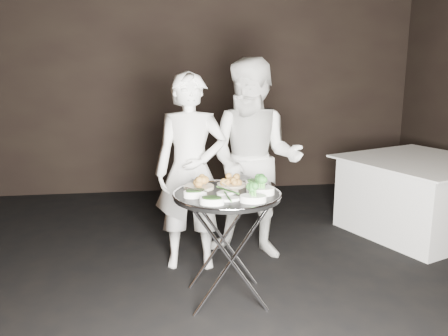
{
  "coord_description": "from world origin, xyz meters",
  "views": [
    {
      "loc": [
        -0.41,
        -2.74,
        1.7
      ],
      "look_at": [
        0.06,
        0.55,
        0.95
      ],
      "focal_mm": 38.0,
      "sensor_mm": 36.0,
      "label": 1
    }
  ],
  "objects": [
    {
      "name": "serving_tray",
      "position": [
        0.06,
        0.4,
        0.79
      ],
      "size": [
        0.76,
        0.76,
        0.04
      ],
      "color": "black",
      "rests_on": "tray_stand"
    },
    {
      "name": "dining_table",
      "position": [
        2.18,
        1.52,
        0.38
      ],
      "size": [
        1.32,
        1.32,
        0.75
      ],
      "rotation": [
        0.0,
        0.0,
        0.38
      ],
      "color": "white",
      "rests_on": "floor"
    },
    {
      "name": "asparagus_plate_b",
      "position": [
        0.04,
        0.24,
        0.82
      ],
      "size": [
        0.18,
        0.1,
        0.04
      ],
      "rotation": [
        0.0,
        0.0,
        0.04
      ],
      "color": "white",
      "rests_on": "serving_tray"
    },
    {
      "name": "tray_stand",
      "position": [
        0.06,
        0.4,
        0.44
      ],
      "size": [
        0.53,
        0.45,
        0.78
      ],
      "rotation": [
        0.0,
        0.0,
        -0.0
      ],
      "color": "silver",
      "rests_on": "floor"
    },
    {
      "name": "serving_utensils",
      "position": [
        0.07,
        0.47,
        0.85
      ],
      "size": [
        0.58,
        0.42,
        0.01
      ],
      "color": "silver",
      "rests_on": "serving_tray"
    },
    {
      "name": "broccoli_bowl_b",
      "position": [
        0.2,
        0.18,
        0.83
      ],
      "size": [
        0.19,
        0.15,
        0.07
      ],
      "rotation": [
        0.0,
        0.0,
        -0.15
      ],
      "color": "white",
      "rests_on": "serving_tray"
    },
    {
      "name": "broccoli_bowl_a",
      "position": [
        0.28,
        0.35,
        0.84
      ],
      "size": [
        0.21,
        0.17,
        0.08
      ],
      "rotation": [
        0.0,
        0.0,
        -0.14
      ],
      "color": "white",
      "rests_on": "serving_tray"
    },
    {
      "name": "spinach_bowl_a",
      "position": [
        -0.17,
        0.35,
        0.83
      ],
      "size": [
        0.18,
        0.13,
        0.07
      ],
      "rotation": [
        0.0,
        0.0,
        0.17
      ],
      "color": "white",
      "rests_on": "serving_tray"
    },
    {
      "name": "wall_back",
      "position": [
        0.0,
        3.52,
        1.5
      ],
      "size": [
        6.0,
        0.05,
        3.0
      ],
      "primitive_type": "cube",
      "color": "black",
      "rests_on": "floor"
    },
    {
      "name": "spinach_bowl_b",
      "position": [
        -0.08,
        0.17,
        0.83
      ],
      "size": [
        0.18,
        0.15,
        0.07
      ],
      "rotation": [
        0.0,
        0.0,
        -0.29
      ],
      "color": "white",
      "rests_on": "serving_tray"
    },
    {
      "name": "greens_bowl",
      "position": [
        0.28,
        0.54,
        0.83
      ],
      "size": [
        0.13,
        0.13,
        0.07
      ],
      "rotation": [
        0.0,
        0.0,
        0.26
      ],
      "color": "white",
      "rests_on": "serving_tray"
    },
    {
      "name": "floor",
      "position": [
        0.0,
        0.0,
        -0.03
      ],
      "size": [
        6.0,
        7.0,
        0.05
      ],
      "primitive_type": "cube",
      "color": "black",
      "rests_on": "ground"
    },
    {
      "name": "waiter_right",
      "position": [
        0.41,
        1.18,
        0.87
      ],
      "size": [
        1.03,
        0.94,
        1.74
      ],
      "primitive_type": "imported",
      "rotation": [
        0.0,
        0.0,
        -0.4
      ],
      "color": "white",
      "rests_on": "floor"
    },
    {
      "name": "potato_plate_a",
      "position": [
        -0.13,
        0.57,
        0.84
      ],
      "size": [
        0.23,
        0.23,
        0.08
      ],
      "rotation": [
        0.0,
        0.0,
        0.4
      ],
      "color": "beige",
      "rests_on": "serving_tray"
    },
    {
      "name": "waiter_left",
      "position": [
        -0.15,
        1.05,
        0.81
      ],
      "size": [
        0.63,
        0.45,
        1.63
      ],
      "primitive_type": "imported",
      "rotation": [
        0.0,
        0.0,
        -0.11
      ],
      "color": "white",
      "rests_on": "floor"
    },
    {
      "name": "asparagus_plate_a",
      "position": [
        0.06,
        0.4,
        0.82
      ],
      "size": [
        0.2,
        0.18,
        0.04
      ],
      "rotation": [
        0.0,
        0.0,
        0.53
      ],
      "color": "white",
      "rests_on": "serving_tray"
    },
    {
      "name": "potato_plate_b",
      "position": [
        0.12,
        0.6,
        0.83
      ],
      "size": [
        0.21,
        0.21,
        0.08
      ],
      "rotation": [
        0.0,
        0.0,
        0.13
      ],
      "color": "beige",
      "rests_on": "serving_tray"
    }
  ]
}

